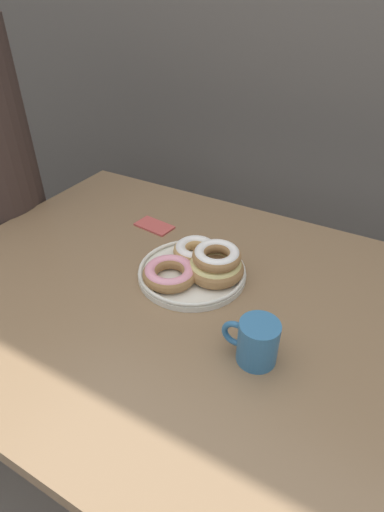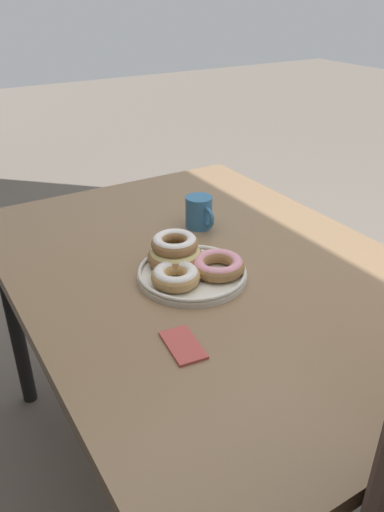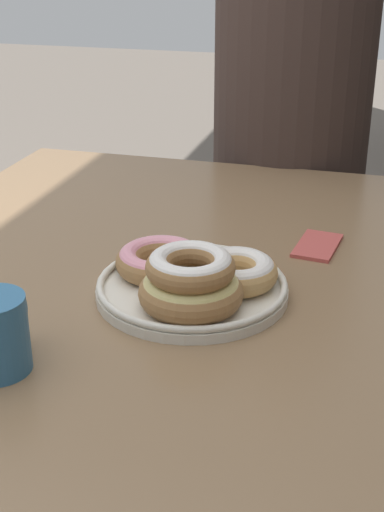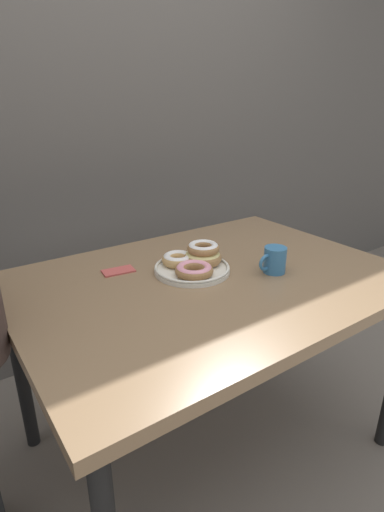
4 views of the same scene
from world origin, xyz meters
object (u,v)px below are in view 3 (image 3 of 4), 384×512
donut_plate (192,278)px  person_figure (293,112)px  napkin (317,246)px  dining_table (139,341)px

donut_plate → person_figure: bearing=178.9°
donut_plate → napkin: size_ratio=2.43×
dining_table → person_figure: person_figure is taller
donut_plate → napkin: bearing=147.2°
person_figure → napkin: bearing=12.3°
dining_table → napkin: size_ratio=11.05×
person_figure → napkin: (0.59, 0.13, -0.07)m
dining_table → donut_plate: donut_plate is taller
donut_plate → napkin: (-0.23, 0.15, -0.03)m
napkin → donut_plate: bearing=-32.8°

